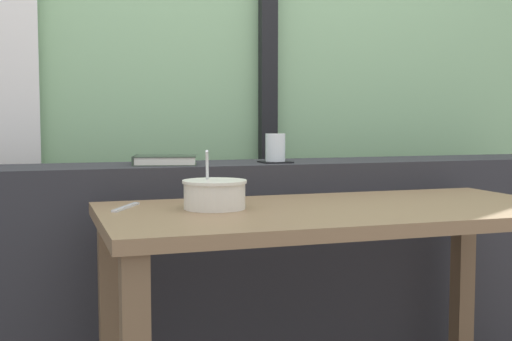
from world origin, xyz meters
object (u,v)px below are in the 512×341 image
coaster_square (275,162)px  fork_utensil (126,207)px  breakfast_table (338,245)px  soup_bowl (215,195)px  closed_book (165,160)px  juice_glass (275,149)px

coaster_square → fork_utensil: 0.67m
breakfast_table → fork_utensil: bearing=164.7°
breakfast_table → soup_bowl: (-0.34, 0.07, 0.14)m
fork_utensil → breakfast_table: bearing=13.0°
closed_book → fork_utensil: (-0.18, -0.38, -0.10)m
breakfast_table → coaster_square: size_ratio=12.97×
coaster_square → closed_book: size_ratio=0.42×
breakfast_table → juice_glass: 0.56m
juice_glass → closed_book: bearing=176.0°
coaster_square → closed_book: (-0.38, 0.03, 0.01)m
closed_book → soup_bowl: soup_bowl is taller
coaster_square → closed_book: 0.38m
closed_book → fork_utensil: bearing=-115.0°
closed_book → soup_bowl: size_ratio=1.35×
closed_book → soup_bowl: bearing=-83.9°
closed_book → fork_utensil: 0.43m
juice_glass → breakfast_table: bearing=-89.5°
closed_book → fork_utensil: size_ratio=1.39×
closed_book → fork_utensil: closed_book is taller
coaster_square → fork_utensil: size_ratio=0.59×
breakfast_table → soup_bowl: size_ratio=7.44×
juice_glass → soup_bowl: size_ratio=0.56×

